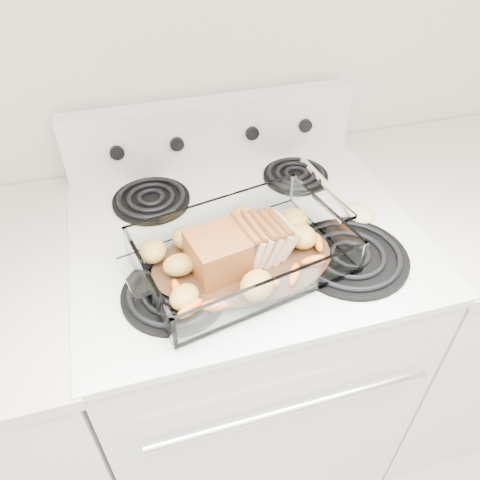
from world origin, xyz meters
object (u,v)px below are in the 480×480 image
object	(u,v)px
counter_left	(5,406)
counter_right	(438,301)
electric_range	(243,344)
baking_dish	(243,256)
pork_roast	(232,248)

from	to	relation	value
counter_left	counter_right	xyz separation A→B (m)	(1.33, 0.00, 0.00)
electric_range	baking_dish	xyz separation A→B (m)	(-0.04, -0.12, 0.48)
counter_left	pork_roast	distance (m)	0.81
counter_left	pork_roast	world-z (taller)	pork_roast
baking_dish	counter_left	bearing A→B (deg)	157.61
electric_range	counter_right	size ratio (longest dim) A/B	1.20
counter_right	pork_roast	bearing A→B (deg)	-170.59
electric_range	counter_right	bearing A→B (deg)	-0.10
counter_right	pork_roast	world-z (taller)	pork_roast
electric_range	pork_roast	bearing A→B (deg)	-116.03
counter_right	baking_dish	bearing A→B (deg)	-170.30
counter_right	pork_roast	xyz separation A→B (m)	(-0.72, -0.12, 0.53)
baking_dish	pork_roast	size ratio (longest dim) A/B	1.86
baking_dish	pork_roast	distance (m)	0.04
electric_range	counter_right	distance (m)	0.67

